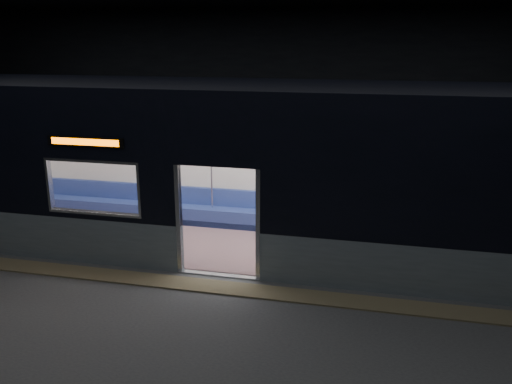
% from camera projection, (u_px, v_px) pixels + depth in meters
% --- Properties ---
extents(station_floor, '(24.00, 14.00, 0.01)m').
position_uv_depth(station_floor, '(200.00, 302.00, 8.93)').
color(station_floor, '#47494C').
rests_on(station_floor, ground).
extents(station_envelope, '(24.00, 14.00, 5.00)m').
position_uv_depth(station_envelope, '(193.00, 75.00, 7.93)').
color(station_envelope, black).
rests_on(station_envelope, station_floor).
extents(tactile_strip, '(22.80, 0.50, 0.03)m').
position_uv_depth(tactile_strip, '(211.00, 286.00, 9.44)').
color(tactile_strip, '#8C7F59').
rests_on(tactile_strip, station_floor).
extents(metro_car, '(18.00, 3.04, 3.35)m').
position_uv_depth(metro_car, '(239.00, 160.00, 10.80)').
color(metro_car, '#85939E').
rests_on(metro_car, station_floor).
extents(passenger, '(0.39, 0.65, 1.30)m').
position_uv_depth(passenger, '(470.00, 212.00, 11.01)').
color(passenger, black).
rests_on(passenger, metro_car).
extents(handbag, '(0.30, 0.26, 0.14)m').
position_uv_depth(handbag, '(472.00, 220.00, 10.85)').
color(handbag, black).
rests_on(handbag, passenger).
extents(transit_map, '(0.92, 0.03, 0.60)m').
position_uv_depth(transit_map, '(493.00, 178.00, 11.03)').
color(transit_map, white).
rests_on(transit_map, metro_car).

